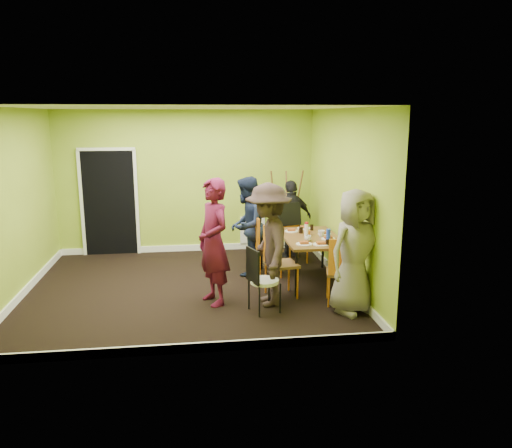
{
  "coord_description": "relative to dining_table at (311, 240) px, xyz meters",
  "views": [
    {
      "loc": [
        0.08,
        -7.61,
        2.7
      ],
      "look_at": [
        1.08,
        0.0,
        1.01
      ],
      "focal_mm": 35.0,
      "sensor_mm": 36.0,
      "label": 1
    }
  ],
  "objects": [
    {
      "name": "plate_wall_back",
      "position": [
        0.26,
        0.14,
        0.06
      ],
      "size": [
        0.22,
        0.22,
        0.01
      ],
      "primitive_type": "cylinder",
      "color": "white",
      "rests_on": "dining_table"
    },
    {
      "name": "easel",
      "position": [
        -0.08,
        1.81,
        0.12
      ],
      "size": [
        0.66,
        0.62,
        1.66
      ],
      "color": "brown",
      "rests_on": "ground"
    },
    {
      "name": "cup_a",
      "position": [
        -0.12,
        -0.26,
        0.1
      ],
      "size": [
        0.11,
        0.11,
        0.09
      ],
      "primitive_type": "imported",
      "color": "white",
      "rests_on": "dining_table"
    },
    {
      "name": "plate_far_front",
      "position": [
        0.02,
        -0.52,
        0.06
      ],
      "size": [
        0.24,
        0.24,
        0.01
      ],
      "primitive_type": "cylinder",
      "color": "white",
      "rests_on": "dining_table"
    },
    {
      "name": "plate_far_back",
      "position": [
        0.01,
        0.6,
        0.06
      ],
      "size": [
        0.23,
        0.23,
        0.01
      ],
      "primitive_type": "cylinder",
      "color": "white",
      "rests_on": "dining_table"
    },
    {
      "name": "person_front_end",
      "position": [
        0.28,
        -1.37,
        0.17
      ],
      "size": [
        1.0,
        0.85,
        1.73
      ],
      "primitive_type": "imported",
      "rotation": [
        0.0,
        0.0,
        0.43
      ],
      "color": "gray",
      "rests_on": "ground"
    },
    {
      "name": "chair_back_end",
      "position": [
        -0.11,
        1.26,
        0.07
      ],
      "size": [
        0.57,
        0.62,
        1.08
      ],
      "rotation": [
        0.0,
        0.0,
        3.44
      ],
      "color": "orange",
      "rests_on": "ground"
    },
    {
      "name": "plate_near_left",
      "position": [
        -0.25,
        0.41,
        0.06
      ],
      "size": [
        0.23,
        0.23,
        0.01
      ],
      "primitive_type": "cylinder",
      "color": "white",
      "rests_on": "dining_table"
    },
    {
      "name": "person_left_near",
      "position": [
        -0.85,
        -0.92,
        0.19
      ],
      "size": [
        0.67,
        1.15,
        1.77
      ],
      "primitive_type": "imported",
      "rotation": [
        0.0,
        0.0,
        -1.56
      ],
      "color": "#2F211F",
      "rests_on": "ground"
    },
    {
      "name": "blue_bottle",
      "position": [
        0.22,
        -0.24,
        0.14
      ],
      "size": [
        0.07,
        0.07,
        0.18
      ],
      "primitive_type": "cylinder",
      "color": "#1734AF",
      "rests_on": "dining_table"
    },
    {
      "name": "ground",
      "position": [
        -2.01,
        -0.1,
        -0.7
      ],
      "size": [
        5.0,
        5.0,
        0.0
      ],
      "primitive_type": "plane",
      "color": "black",
      "rests_on": "ground"
    },
    {
      "name": "glass_back",
      "position": [
        0.12,
        0.46,
        0.11
      ],
      "size": [
        0.06,
        0.06,
        0.1
      ],
      "primitive_type": "cylinder",
      "color": "black",
      "rests_on": "dining_table"
    },
    {
      "name": "person_left_far",
      "position": [
        -1.0,
        0.53,
        0.15
      ],
      "size": [
        0.9,
        1.0,
        1.68
      ],
      "primitive_type": "imported",
      "rotation": [
        0.0,
        0.0,
        -1.97
      ],
      "color": "#141C34",
      "rests_on": "ground"
    },
    {
      "name": "chair_front_end",
      "position": [
        0.18,
        -1.13,
        -0.13
      ],
      "size": [
        0.5,
        0.5,
        1.01
      ],
      "rotation": [
        0.0,
        0.0,
        -0.23
      ],
      "color": "orange",
      "rests_on": "ground"
    },
    {
      "name": "plate_wall_front",
      "position": [
        0.23,
        -0.18,
        0.06
      ],
      "size": [
        0.22,
        0.22,
        0.01
      ],
      "primitive_type": "cylinder",
      "color": "white",
      "rests_on": "dining_table"
    },
    {
      "name": "thermos",
      "position": [
        -0.07,
        0.07,
        0.16
      ],
      "size": [
        0.06,
        0.06,
        0.2
      ],
      "primitive_type": "cylinder",
      "color": "white",
      "rests_on": "dining_table"
    },
    {
      "name": "person_back_end",
      "position": [
        -0.03,
        1.46,
        0.05
      ],
      "size": [
        0.95,
        0.66,
        1.49
      ],
      "primitive_type": "imported",
      "rotation": [
        0.0,
        0.0,
        3.52
      ],
      "color": "black",
      "rests_on": "ground"
    },
    {
      "name": "glass_front",
      "position": [
        0.12,
        -0.56,
        0.1
      ],
      "size": [
        0.06,
        0.06,
        0.09
      ],
      "primitive_type": "cylinder",
      "color": "black",
      "rests_on": "dining_table"
    },
    {
      "name": "chair_left_far",
      "position": [
        -0.74,
        0.36,
        -0.12
      ],
      "size": [
        0.46,
        0.45,
        1.03
      ],
      "rotation": [
        0.0,
        0.0,
        -1.5
      ],
      "color": "orange",
      "rests_on": "ground"
    },
    {
      "name": "orange_bottle",
      "position": [
        -0.01,
        0.14,
        0.09
      ],
      "size": [
        0.04,
        0.04,
        0.08
      ],
      "primitive_type": "cylinder",
      "color": "orange",
      "rests_on": "dining_table"
    },
    {
      "name": "plate_near_right",
      "position": [
        -0.23,
        -0.47,
        0.06
      ],
      "size": [
        0.25,
        0.25,
        0.01
      ],
      "primitive_type": "cylinder",
      "color": "white",
      "rests_on": "dining_table"
    },
    {
      "name": "person_standing",
      "position": [
        -1.63,
        -0.79,
        0.22
      ],
      "size": [
        0.67,
        0.79,
        1.84
      ],
      "primitive_type": "imported",
      "rotation": [
        0.0,
        0.0,
        -1.16
      ],
      "color": "#4F0D28",
      "rests_on": "ground"
    },
    {
      "name": "chair_bentwood",
      "position": [
        -1.01,
        -1.22,
        -0.18
      ],
      "size": [
        0.46,
        0.46,
        0.92
      ],
      "rotation": [
        0.0,
        0.0,
        -1.23
      ],
      "color": "black",
      "rests_on": "ground"
    },
    {
      "name": "room_walls",
      "position": [
        -2.03,
        -0.06,
        0.29
      ],
      "size": [
        5.04,
        4.54,
        2.82
      ],
      "color": "olive",
      "rests_on": "ground"
    },
    {
      "name": "dining_table",
      "position": [
        0.0,
        0.0,
        0.0
      ],
      "size": [
        0.9,
        1.5,
        0.75
      ],
      "color": "black",
      "rests_on": "ground"
    },
    {
      "name": "cup_b",
      "position": [
        0.17,
        -0.01,
        0.11
      ],
      "size": [
        0.11,
        0.11,
        0.1
      ],
      "primitive_type": "imported",
      "color": "white",
      "rests_on": "dining_table"
    },
    {
      "name": "glass_mid",
      "position": [
        -0.11,
        0.27,
        0.11
      ],
      "size": [
        0.07,
        0.07,
        0.1
      ],
      "primitive_type": "cylinder",
      "color": "black",
      "rests_on": "dining_table"
    },
    {
      "name": "chair_left_near",
      "position": [
        -0.7,
        -0.66,
        -0.09
      ],
      "size": [
        0.51,
        0.51,
        1.08
      ],
      "rotation": [
        0.0,
        0.0,
        -1.42
      ],
      "color": "orange",
      "rests_on": "ground"
    }
  ]
}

